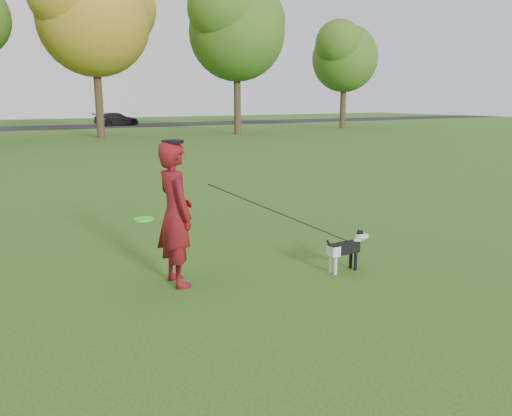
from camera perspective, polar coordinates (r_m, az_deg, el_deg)
ground at (r=7.34m, az=-0.18°, el=-7.01°), size 120.00×120.00×0.00m
road at (r=46.19m, az=-26.01°, el=8.17°), size 120.00×7.00×0.02m
man at (r=6.61m, az=-9.21°, el=-0.70°), size 0.47×0.71×1.92m
dog at (r=7.29m, az=10.36°, el=-4.38°), size 0.77×0.15×0.59m
car_right at (r=47.58m, az=-15.63°, el=9.76°), size 4.15×2.07×1.16m
man_held_items at (r=6.91m, az=3.13°, el=-0.79°), size 3.00×0.88×1.53m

